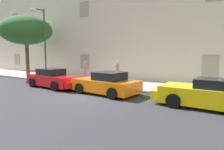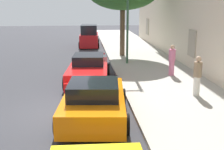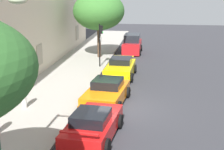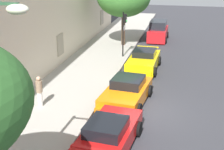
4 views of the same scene
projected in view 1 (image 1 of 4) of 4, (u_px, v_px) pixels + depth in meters
The scene contains 10 objects.
ground_plane at pixel (87, 96), 11.79m from camera, with size 80.00×80.00×0.00m, color #333338.
sidewalk at pixel (124, 84), 15.69m from camera, with size 60.00×4.42×0.14m, color #A8A399.
building_facade at pixel (145, 17), 18.24m from camera, with size 43.61×3.67×11.55m.
sportscar_red_lead at pixel (55, 79), 14.47m from camera, with size 4.71×2.34×1.36m.
sportscar_yellow_flank at pixel (104, 84), 12.38m from camera, with size 4.63×2.51×1.37m.
sportscar_white_middle at pixel (204, 94), 9.24m from camera, with size 4.53×2.18×1.37m.
tree_near_kerb at pixel (26, 31), 19.72m from camera, with size 5.06×5.06×5.99m.
street_lamp at pixel (41, 31), 17.88m from camera, with size 0.44×1.42×6.32m.
pedestrian_admiring at pixel (86, 70), 18.49m from camera, with size 0.41×0.41×1.59m.
pedestrian_strolling at pixel (117, 71), 16.69m from camera, with size 0.46×0.46×1.63m.
Camera 1 is at (7.39, -9.03, 2.54)m, focal length 31.92 mm.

